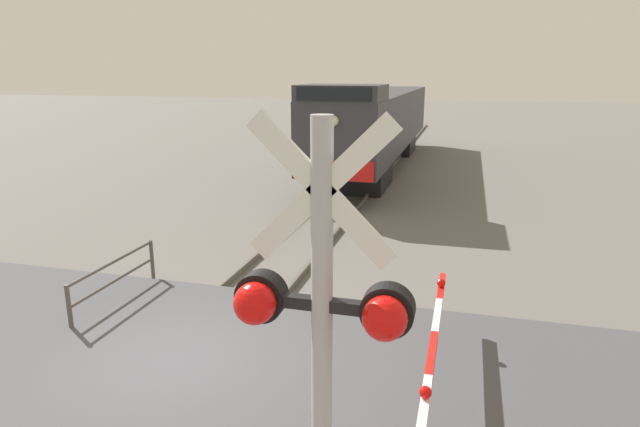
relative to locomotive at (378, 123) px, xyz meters
name	(u,v)px	position (x,y,z in m)	size (l,w,h in m)	color
ground_plane	(181,367)	(0.00, -18.80, -2.14)	(160.00, 160.00, 0.00)	#605E59
rail_track_left	(140,357)	(-0.72, -18.80, -2.07)	(0.08, 80.00, 0.15)	#59544C
rail_track_right	(222,370)	(0.72, -18.80, -2.07)	(0.08, 80.00, 0.15)	#59544C
road_surface	(180,363)	(0.00, -18.80, -2.07)	(36.00, 5.80, 0.15)	#47474C
locomotive	(378,123)	(0.00, 0.00, 0.00)	(2.82, 18.16, 4.07)	black
crossing_signal	(321,360)	(3.30, -22.53, 0.56)	(1.18, 0.33, 4.31)	#ADADB2
guard_railing	(115,276)	(-2.39, -17.00, -1.52)	(0.08, 2.71, 0.95)	#4C4742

